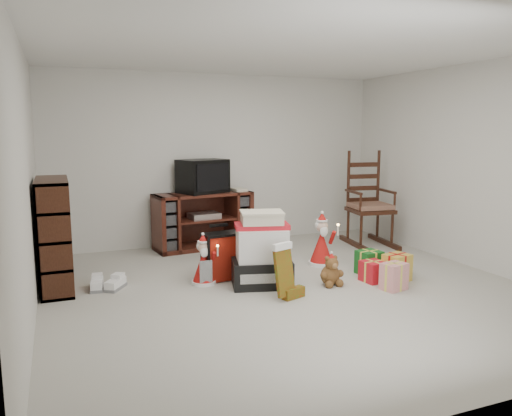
{
  "coord_description": "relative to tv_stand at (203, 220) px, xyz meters",
  "views": [
    {
      "loc": [
        -2.25,
        -4.63,
        1.7
      ],
      "look_at": [
        -0.15,
        0.6,
        0.81
      ],
      "focal_mm": 35.0,
      "sensor_mm": 36.0,
      "label": 1
    }
  ],
  "objects": [
    {
      "name": "santa_figurine",
      "position": [
        1.13,
        -1.46,
        -0.14
      ],
      "size": [
        0.33,
        0.31,
        0.67
      ],
      "color": "#B31613",
      "rests_on": "floor"
    },
    {
      "name": "tv_stand",
      "position": [
        0.0,
        0.0,
        0.0
      ],
      "size": [
        1.45,
        0.67,
        0.8
      ],
      "rotation": [
        0.0,
        0.0,
        0.12
      ],
      "color": "#471C14",
      "rests_on": "floor"
    },
    {
      "name": "room",
      "position": [
        0.32,
        -2.22,
        0.85
      ],
      "size": [
        5.01,
        5.01,
        2.51
      ],
      "color": "#B1AEA2",
      "rests_on": "ground"
    },
    {
      "name": "sneaker_pair",
      "position": [
        -1.5,
        -1.46,
        -0.35
      ],
      "size": [
        0.41,
        0.32,
        0.11
      ],
      "rotation": [
        0.0,
        0.0,
        -0.31
      ],
      "color": "white",
      "rests_on": "floor"
    },
    {
      "name": "teddy_bear",
      "position": [
        0.81,
        -2.23,
        -0.26
      ],
      "size": [
        0.22,
        0.19,
        0.33
      ],
      "color": "brown",
      "rests_on": "floor"
    },
    {
      "name": "mrs_claus_figurine",
      "position": [
        -0.48,
        -1.67,
        -0.18
      ],
      "size": [
        0.28,
        0.26,
        0.56
      ],
      "color": "#B31613",
      "rests_on": "floor"
    },
    {
      "name": "rocking_chair",
      "position": [
        2.33,
        -0.69,
        0.09
      ],
      "size": [
        0.7,
        1.02,
        1.44
      ],
      "rotation": [
        0.0,
        0.0,
        -0.14
      ],
      "color": "#3B1E10",
      "rests_on": "floor"
    },
    {
      "name": "red_suitcase",
      "position": [
        -0.23,
        -1.6,
        -0.13
      ],
      "size": [
        0.43,
        0.25,
        0.64
      ],
      "rotation": [
        0.0,
        0.0,
        0.09
      ],
      "color": "maroon",
      "rests_on": "floor"
    },
    {
      "name": "crt_television",
      "position": [
        0.01,
        0.02,
        0.64
      ],
      "size": [
        0.77,
        0.67,
        0.48
      ],
      "rotation": [
        0.0,
        0.0,
        0.37
      ],
      "color": "black",
      "rests_on": "tv_stand"
    },
    {
      "name": "bookshelf",
      "position": [
        -1.98,
        -1.21,
        0.17
      ],
      "size": [
        0.32,
        0.97,
        1.18
      ],
      "color": "#3B1E10",
      "rests_on": "floor"
    },
    {
      "name": "gift_cluster",
      "position": [
        1.47,
        -2.29,
        -0.28
      ],
      "size": [
        0.7,
        0.8,
        0.24
      ],
      "color": "red",
      "rests_on": "floor"
    },
    {
      "name": "gift_pile",
      "position": [
        0.1,
        -1.96,
        -0.05
      ],
      "size": [
        0.74,
        0.61,
        0.81
      ],
      "rotation": [
        0.0,
        0.0,
        -0.26
      ],
      "color": "black",
      "rests_on": "floor"
    },
    {
      "name": "stocking",
      "position": [
        0.14,
        -2.46,
        -0.11
      ],
      "size": [
        0.3,
        0.2,
        0.59
      ],
      "primitive_type": null,
      "rotation": [
        0.0,
        0.0,
        0.33
      ],
      "color": "#0D7617",
      "rests_on": "floor"
    }
  ]
}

